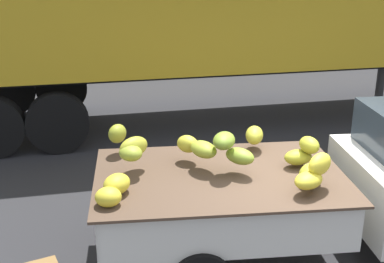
# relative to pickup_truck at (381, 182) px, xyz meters

# --- Properties ---
(ground) EXTENTS (220.00, 220.00, 0.00)m
(ground) POSITION_rel_pickup_truck_xyz_m (-0.87, -0.01, -0.89)
(ground) COLOR #28282B
(curb_strip) EXTENTS (80.00, 0.80, 0.16)m
(curb_strip) POSITION_rel_pickup_truck_xyz_m (-0.87, 9.10, -0.81)
(curb_strip) COLOR gray
(curb_strip) RESTS_ON ground
(pickup_truck) EXTENTS (4.99, 2.21, 1.70)m
(pickup_truck) POSITION_rel_pickup_truck_xyz_m (0.00, 0.00, 0.00)
(pickup_truck) COLOR silver
(pickup_truck) RESTS_ON ground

